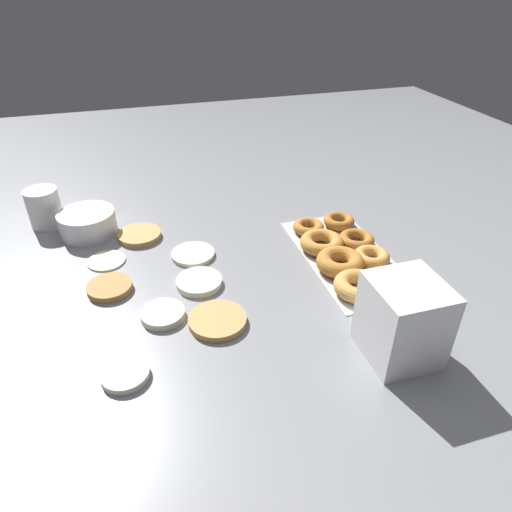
{
  "coord_description": "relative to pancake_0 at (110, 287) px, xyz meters",
  "views": [
    {
      "loc": [
        -0.85,
        0.15,
        0.61
      ],
      "look_at": [
        -0.01,
        -0.1,
        0.04
      ],
      "focal_mm": 32.0,
      "sensor_mm": 36.0,
      "label": 1
    }
  ],
  "objects": [
    {
      "name": "pancake_5",
      "position": [
        -0.04,
        -0.19,
        -0.0
      ],
      "size": [
        0.1,
        0.1,
        0.01
      ],
      "primitive_type": "cylinder",
      "color": "silver",
      "rests_on": "ground_plane"
    },
    {
      "name": "paper_cup",
      "position": [
        0.35,
        0.15,
        0.04
      ],
      "size": [
        0.09,
        0.09,
        0.1
      ],
      "color": "white",
      "rests_on": "ground_plane"
    },
    {
      "name": "pancake_4",
      "position": [
        0.12,
        0.01,
        -0.0
      ],
      "size": [
        0.09,
        0.09,
        0.01
      ],
      "primitive_type": "cylinder",
      "color": "beige",
      "rests_on": "ground_plane"
    },
    {
      "name": "donut_tray",
      "position": [
        -0.04,
        -0.55,
        0.01
      ],
      "size": [
        0.4,
        0.2,
        0.04
      ],
      "color": "silver",
      "rests_on": "ground_plane"
    },
    {
      "name": "pancake_1",
      "position": [
        0.21,
        -0.08,
        -0.0
      ],
      "size": [
        0.11,
        0.11,
        0.01
      ],
      "primitive_type": "cylinder",
      "color": "tan",
      "rests_on": "ground_plane"
    },
    {
      "name": "pancake_2",
      "position": [
        -0.12,
        -0.1,
        -0.0
      ],
      "size": [
        0.09,
        0.09,
        0.01
      ],
      "primitive_type": "cylinder",
      "color": "silver",
      "rests_on": "ground_plane"
    },
    {
      "name": "pancake_6",
      "position": [
        -0.17,
        -0.2,
        -0.0
      ],
      "size": [
        0.12,
        0.12,
        0.01
      ],
      "primitive_type": "cylinder",
      "color": "tan",
      "rests_on": "ground_plane"
    },
    {
      "name": "pancake_3",
      "position": [
        0.09,
        -0.2,
        -0.0
      ],
      "size": [
        0.11,
        0.11,
        0.01
      ],
      "primitive_type": "cylinder",
      "color": "beige",
      "rests_on": "ground_plane"
    },
    {
      "name": "pancake_7",
      "position": [
        -0.26,
        -0.02,
        -0.0
      ],
      "size": [
        0.09,
        0.09,
        0.01
      ],
      "primitive_type": "cylinder",
      "color": "silver",
      "rests_on": "ground_plane"
    },
    {
      "name": "batter_bowl",
      "position": [
        0.27,
        0.04,
        0.02
      ],
      "size": [
        0.15,
        0.15,
        0.06
      ],
      "color": "white",
      "rests_on": "ground_plane"
    },
    {
      "name": "pancake_0",
      "position": [
        0.0,
        0.0,
        0.0
      ],
      "size": [
        0.1,
        0.1,
        0.02
      ],
      "primitive_type": "cylinder",
      "color": "#B27F42",
      "rests_on": "ground_plane"
    },
    {
      "name": "container_stack",
      "position": [
        -0.35,
        -0.5,
        0.07
      ],
      "size": [
        0.13,
        0.12,
        0.15
      ],
      "color": "white",
      "rests_on": "ground_plane"
    },
    {
      "name": "ground_plane",
      "position": [
        -0.01,
        -0.23,
        -0.01
      ],
      "size": [
        3.0,
        3.0,
        0.0
      ],
      "primitive_type": "plane",
      "color": "gray"
    }
  ]
}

